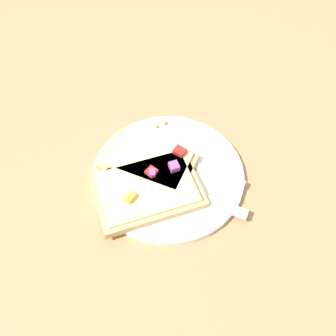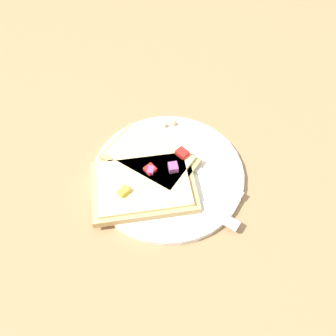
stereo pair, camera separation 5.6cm
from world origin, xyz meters
name	(u,v)px [view 1 (the left image)]	position (x,y,z in m)	size (l,w,h in m)	color
ground_plane	(168,175)	(0.00, 0.00, 0.00)	(4.00, 4.00, 0.00)	#9E7A51
plate	(168,173)	(0.00, 0.00, 0.01)	(0.27, 0.27, 0.01)	white
fork	(184,161)	(0.01, 0.03, 0.01)	(0.20, 0.06, 0.01)	silver
knife	(196,195)	(0.07, -0.01, 0.01)	(0.21, 0.07, 0.01)	silver
pizza_slice_main	(149,161)	(-0.04, -0.01, 0.02)	(0.18, 0.13, 0.03)	tan
pizza_slice_corner	(147,189)	(0.00, -0.05, 0.02)	(0.19, 0.21, 0.03)	tan
crumb_scatter	(176,155)	(-0.01, 0.03, 0.02)	(0.16, 0.10, 0.01)	tan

